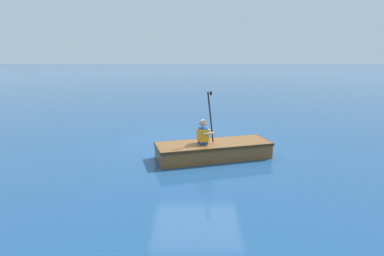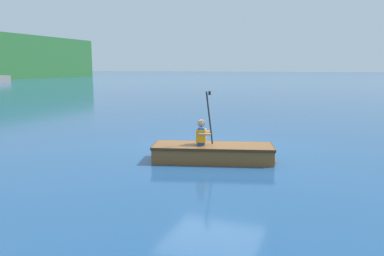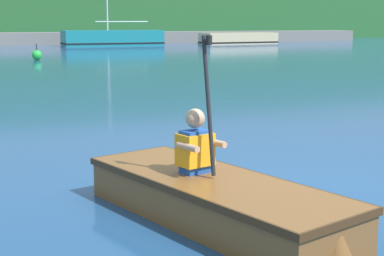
{
  "view_description": "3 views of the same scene",
  "coord_description": "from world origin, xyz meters",
  "px_view_note": "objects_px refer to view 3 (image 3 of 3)",
  "views": [
    {
      "loc": [
        -7.89,
        0.13,
        2.26
      ],
      "look_at": [
        -1.19,
        0.13,
        0.72
      ],
      "focal_mm": 28.0,
      "sensor_mm": 36.0,
      "label": 1
    },
    {
      "loc": [
        -8.97,
        -2.87,
        2.09
      ],
      "look_at": [
        -1.19,
        0.13,
        0.72
      ],
      "focal_mm": 35.0,
      "sensor_mm": 36.0,
      "label": 2
    },
    {
      "loc": [
        -3.18,
        -4.72,
        1.67
      ],
      "look_at": [
        -1.19,
        0.13,
        0.72
      ],
      "focal_mm": 55.0,
      "sensor_mm": 36.0,
      "label": 3
    }
  ],
  "objects_px": {
    "moored_boat_dock_center_near": "(239,39)",
    "rowboat_foreground": "(217,198)",
    "channel_buoy": "(37,55)",
    "moored_boat_dock_center_far": "(113,38)",
    "person_paddler": "(196,144)"
  },
  "relations": [
    {
      "from": "moored_boat_dock_center_near",
      "to": "rowboat_foreground",
      "type": "xyz_separation_m",
      "value": [
        -18.4,
        -36.03,
        -0.18
      ]
    },
    {
      "from": "channel_buoy",
      "to": "moored_boat_dock_center_far",
      "type": "bearing_deg",
      "value": 63.13
    },
    {
      "from": "moored_boat_dock_center_near",
      "to": "channel_buoy",
      "type": "height_order",
      "value": "moored_boat_dock_center_near"
    },
    {
      "from": "channel_buoy",
      "to": "rowboat_foreground",
      "type": "bearing_deg",
      "value": -94.02
    },
    {
      "from": "moored_boat_dock_center_near",
      "to": "moored_boat_dock_center_far",
      "type": "height_order",
      "value": "moored_boat_dock_center_far"
    },
    {
      "from": "moored_boat_dock_center_far",
      "to": "channel_buoy",
      "type": "xyz_separation_m",
      "value": [
        -7.19,
        -14.19,
        -0.3
      ]
    },
    {
      "from": "moored_boat_dock_center_far",
      "to": "channel_buoy",
      "type": "bearing_deg",
      "value": -116.87
    },
    {
      "from": "moored_boat_dock_center_near",
      "to": "person_paddler",
      "type": "xyz_separation_m",
      "value": [
        -18.48,
        -35.75,
        0.23
      ]
    },
    {
      "from": "moored_boat_dock_center_far",
      "to": "rowboat_foreground",
      "type": "distance_m",
      "value": 37.72
    },
    {
      "from": "rowboat_foreground",
      "to": "channel_buoy",
      "type": "height_order",
      "value": "channel_buoy"
    },
    {
      "from": "moored_boat_dock_center_near",
      "to": "rowboat_foreground",
      "type": "bearing_deg",
      "value": -117.06
    },
    {
      "from": "rowboat_foreground",
      "to": "person_paddler",
      "type": "bearing_deg",
      "value": 106.01
    },
    {
      "from": "moored_boat_dock_center_near",
      "to": "moored_boat_dock_center_far",
      "type": "xyz_separation_m",
      "value": [
        -9.63,
        0.66,
        0.12
      ]
    },
    {
      "from": "moored_boat_dock_center_far",
      "to": "person_paddler",
      "type": "bearing_deg",
      "value": -103.66
    },
    {
      "from": "moored_boat_dock_center_near",
      "to": "channel_buoy",
      "type": "relative_size",
      "value": 8.48
    }
  ]
}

